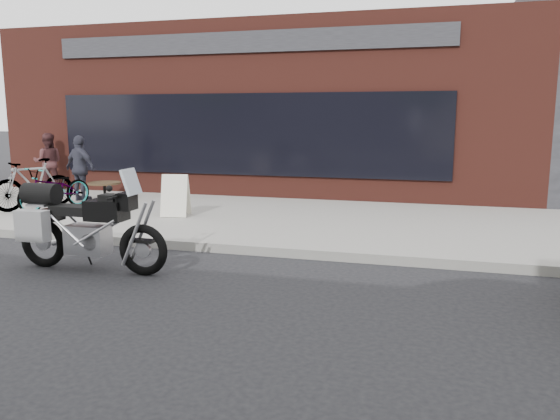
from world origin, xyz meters
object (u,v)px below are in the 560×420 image
object	(u,v)px
sandwich_sign	(176,195)
cafe_patron_right	(81,168)
bicycle_front	(55,188)
cafe_patron_left	(48,162)
motorcycle	(80,226)
bicycle_rear	(33,184)
cafe_table	(104,184)

from	to	relation	value
sandwich_sign	cafe_patron_right	bearing A→B (deg)	148.08
bicycle_front	cafe_patron_left	distance (m)	3.34
motorcycle	sandwich_sign	size ratio (longest dim) A/B	2.75
bicycle_rear	cafe_patron_left	distance (m)	3.07
cafe_table	cafe_patron_left	bearing A→B (deg)	155.47
motorcycle	bicycle_rear	xyz separation A→B (m)	(-3.62, 3.44, 0.06)
bicycle_front	motorcycle	bearing A→B (deg)	-31.90
motorcycle	cafe_table	size ratio (longest dim) A/B	3.03
motorcycle	cafe_table	world-z (taller)	motorcycle
sandwich_sign	cafe_patron_left	bearing A→B (deg)	143.12
motorcycle	bicycle_front	bearing A→B (deg)	131.50
cafe_table	motorcycle	bearing A→B (deg)	-59.96
motorcycle	cafe_patron_left	xyz separation A→B (m)	(-5.27, 6.03, 0.29)
sandwich_sign	motorcycle	bearing A→B (deg)	-95.68
bicycle_rear	bicycle_front	bearing A→B (deg)	30.89
motorcycle	cafe_patron_right	world-z (taller)	cafe_patron_right
motorcycle	cafe_patron_right	bearing A→B (deg)	124.97
bicycle_rear	cafe_patron_right	size ratio (longest dim) A/B	1.17
sandwich_sign	cafe_patron_left	distance (m)	5.60
motorcycle	bicycle_front	size ratio (longest dim) A/B	1.32
cafe_patron_left	cafe_patron_right	size ratio (longest dim) A/B	1.00
bicycle_front	bicycle_rear	size ratio (longest dim) A/B	0.97
bicycle_rear	sandwich_sign	distance (m)	3.35
bicycle_rear	cafe_patron_left	xyz separation A→B (m)	(-1.65, 2.58, 0.23)
motorcycle	cafe_patron_right	xyz separation A→B (m)	(-3.35, 4.74, 0.29)
cafe_table	sandwich_sign	bearing A→B (deg)	-28.67
sandwich_sign	cafe_patron_right	world-z (taller)	cafe_patron_right
bicycle_rear	sandwich_sign	xyz separation A→B (m)	(3.34, 0.08, -0.12)
cafe_patron_left	cafe_patron_right	bearing A→B (deg)	115.73
bicycle_front	cafe_patron_left	size ratio (longest dim) A/B	1.14
motorcycle	bicycle_front	xyz separation A→B (m)	(-3.12, 3.49, -0.02)
bicycle_rear	cafe_patron_left	world-z (taller)	cafe_patron_left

